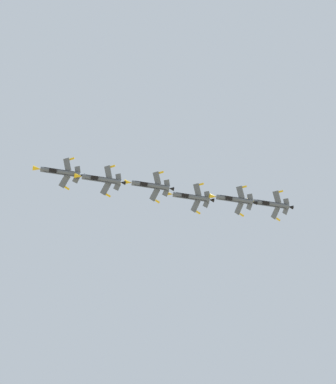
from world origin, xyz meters
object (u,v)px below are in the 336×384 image
(fighter_jet_lead, at_px, (59,172))
(fighter_jet_left_wing, at_px, (101,179))
(fighter_jet_right_outer, at_px, (234,199))
(fighter_jet_left_outer, at_px, (190,197))
(fighter_jet_trail_slot, at_px, (270,204))
(fighter_jet_right_wing, at_px, (150,185))

(fighter_jet_lead, bearing_deg, fighter_jet_left_wing, -90.87)
(fighter_jet_left_wing, height_order, fighter_jet_right_outer, fighter_jet_right_outer)
(fighter_jet_left_outer, height_order, fighter_jet_trail_slot, fighter_jet_trail_slot)
(fighter_jet_lead, xyz_separation_m, fighter_jet_left_wing, (12.30, -3.91, -0.98))
(fighter_jet_lead, height_order, fighter_jet_left_wing, fighter_jet_lead)
(fighter_jet_right_outer, bearing_deg, fighter_jet_right_wing, 91.72)
(fighter_jet_left_wing, height_order, fighter_jet_trail_slot, fighter_jet_trail_slot)
(fighter_jet_left_outer, xyz_separation_m, fighter_jet_right_outer, (13.10, -5.43, 0.16))
(fighter_jet_left_outer, bearing_deg, fighter_jet_trail_slot, -91.84)
(fighter_jet_left_outer, distance_m, fighter_jet_right_outer, 14.18)
(fighter_jet_left_outer, bearing_deg, fighter_jet_right_wing, 99.33)
(fighter_jet_left_wing, xyz_separation_m, fighter_jet_left_outer, (28.59, -6.21, 0.99))
(fighter_jet_left_outer, distance_m, fighter_jet_trail_slot, 26.99)
(fighter_jet_right_wing, bearing_deg, fighter_jet_lead, 89.71)
(fighter_jet_right_wing, bearing_deg, fighter_jet_trail_slot, -88.05)
(fighter_jet_left_wing, bearing_deg, fighter_jet_left_outer, -85.50)
(fighter_jet_right_outer, bearing_deg, fighter_jet_trail_slot, -87.56)
(fighter_jet_left_wing, relative_size, fighter_jet_left_outer, 1.00)
(fighter_jet_lead, relative_size, fighter_jet_left_outer, 1.00)
(fighter_jet_left_wing, relative_size, fighter_jet_right_wing, 1.00)
(fighter_jet_left_wing, xyz_separation_m, fighter_jet_right_wing, (14.83, -4.42, 0.76))
(fighter_jet_lead, bearing_deg, fighter_jet_right_outer, -89.30)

